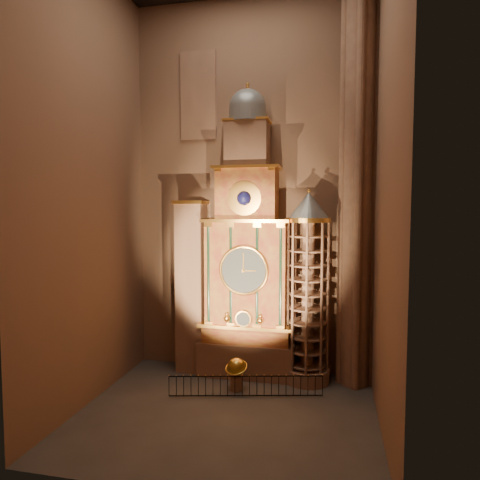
% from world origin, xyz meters
% --- Properties ---
extents(floor, '(14.00, 14.00, 0.00)m').
position_xyz_m(floor, '(0.00, 0.00, 0.00)').
color(floor, '#383330').
rests_on(floor, ground).
extents(wall_back, '(22.00, 0.00, 22.00)m').
position_xyz_m(wall_back, '(0.00, 6.00, 11.00)').
color(wall_back, brown).
rests_on(wall_back, floor).
extents(wall_left, '(0.00, 22.00, 22.00)m').
position_xyz_m(wall_left, '(-7.00, 0.00, 11.00)').
color(wall_left, brown).
rests_on(wall_left, floor).
extents(wall_right, '(0.00, 22.00, 22.00)m').
position_xyz_m(wall_right, '(7.00, 0.00, 11.00)').
color(wall_right, brown).
rests_on(wall_right, floor).
extents(astronomical_clock, '(5.60, 2.41, 16.70)m').
position_xyz_m(astronomical_clock, '(0.00, 4.96, 6.68)').
color(astronomical_clock, '#8C634C').
rests_on(astronomical_clock, floor).
extents(portrait_tower, '(1.80, 1.60, 10.20)m').
position_xyz_m(portrait_tower, '(-3.40, 4.98, 5.15)').
color(portrait_tower, '#8C634C').
rests_on(portrait_tower, floor).
extents(stair_turret, '(2.50, 2.50, 10.80)m').
position_xyz_m(stair_turret, '(3.50, 4.70, 5.27)').
color(stair_turret, '#8C634C').
rests_on(stair_turret, floor).
extents(gothic_pier, '(2.04, 2.04, 22.00)m').
position_xyz_m(gothic_pier, '(6.10, 5.00, 11.00)').
color(gothic_pier, '#8C634C').
rests_on(gothic_pier, floor).
extents(stained_glass_window, '(2.20, 0.14, 5.20)m').
position_xyz_m(stained_glass_window, '(-3.20, 5.92, 16.50)').
color(stained_glass_window, navy).
rests_on(stained_glass_window, wall_back).
extents(celestial_globe, '(1.45, 1.40, 1.75)m').
position_xyz_m(celestial_globe, '(-0.13, 2.68, 1.05)').
color(celestial_globe, '#8C634C').
rests_on(celestial_globe, floor).
extents(iron_railing, '(7.73, 1.80, 1.09)m').
position_xyz_m(iron_railing, '(0.55, 1.91, 0.59)').
color(iron_railing, black).
rests_on(iron_railing, floor).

